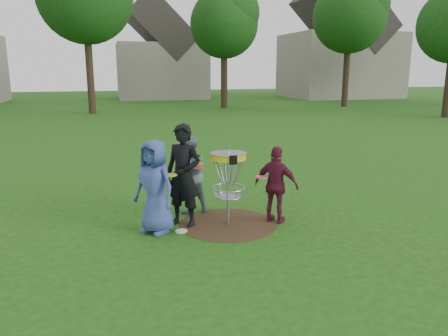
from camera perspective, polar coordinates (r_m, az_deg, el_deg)
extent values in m
plane|color=#19470F|center=(8.14, 0.54, -7.33)|extent=(100.00, 100.00, 0.00)
cylinder|color=#47331E|center=(8.14, 0.54, -7.31)|extent=(1.80, 1.80, 0.01)
imported|color=#33488C|center=(7.62, -9.01, -2.42)|extent=(0.93, 0.95, 1.65)
imported|color=black|center=(7.88, -5.35, -0.98)|extent=(0.81, 0.77, 1.87)
imported|color=slate|center=(8.61, -4.59, -0.87)|extent=(0.86, 0.73, 1.55)
imported|color=maroon|center=(8.09, 6.87, -2.23)|extent=(0.86, 0.83, 1.44)
cylinder|color=silver|center=(7.82, -5.61, -8.21)|extent=(0.22, 0.22, 0.02)
cylinder|color=#9EA0A5|center=(7.93, 0.55, -2.65)|extent=(0.05, 0.05, 1.38)
cylinder|color=#D4BE0B|center=(7.79, 0.56, 1.53)|extent=(0.64, 0.64, 0.10)
cylinder|color=#9EA0A5|center=(7.78, 0.56, 1.93)|extent=(0.66, 0.66, 0.01)
cube|color=black|center=(7.49, 1.22, 1.05)|extent=(0.14, 0.02, 0.16)
torus|color=#9EA0A5|center=(7.93, 0.55, -2.58)|extent=(0.62, 0.62, 0.02)
torus|color=#9EA0A5|center=(7.97, 0.55, -3.69)|extent=(0.50, 0.50, 0.02)
cylinder|color=#9EA0A5|center=(7.98, 0.55, -3.76)|extent=(0.44, 0.44, 0.01)
cylinder|color=#C8D517|center=(7.61, -6.97, -0.91)|extent=(0.22, 0.22, 0.02)
cylinder|color=orange|center=(7.82, -3.33, 0.54)|extent=(0.22, 0.22, 0.02)
cylinder|color=#FB4253|center=(8.38, -3.30, -0.01)|extent=(0.22, 0.22, 0.02)
cylinder|color=#F23F86|center=(7.98, 4.94, -1.17)|extent=(0.22, 0.22, 0.02)
cylinder|color=#38281C|center=(28.89, -17.07, 11.39)|extent=(0.46, 0.46, 4.62)
cylinder|color=#38281C|center=(31.42, 0.01, 11.27)|extent=(0.46, 0.46, 3.78)
sphere|color=#164211|center=(31.54, 0.01, 18.31)|extent=(4.68, 4.68, 4.68)
cylinder|color=#38281C|center=(33.95, 15.62, 11.28)|extent=(0.46, 0.46, 4.20)
sphere|color=#164211|center=(34.13, 16.08, 18.50)|extent=(5.20, 5.20, 5.20)
cylinder|color=#38281C|center=(28.63, 27.25, 9.27)|extent=(0.46, 0.46, 3.36)
cube|color=gray|center=(42.66, -8.22, 12.41)|extent=(8.00, 7.00, 5.00)
cube|color=#2D2826|center=(42.82, -8.40, 17.68)|extent=(6.11, 7.14, 6.11)
cube|color=gray|center=(45.11, 14.81, 12.78)|extent=(10.00, 8.00, 6.00)
cube|color=#2D2826|center=(45.38, 15.18, 18.84)|extent=(7.64, 8.16, 7.64)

